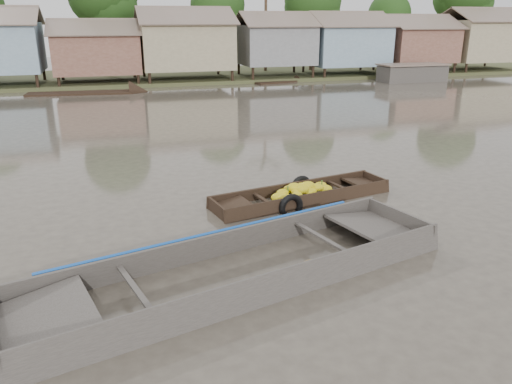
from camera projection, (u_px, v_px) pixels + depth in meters
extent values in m
plane|color=#474037|center=(296.00, 251.00, 10.31)|extent=(120.00, 120.00, 0.00)
cube|color=#384723|center=(149.00, 78.00, 40.16)|extent=(120.00, 12.00, 0.50)
cube|color=brown|center=(97.00, 53.00, 35.24)|extent=(5.80, 4.60, 2.70)
cube|color=brown|center=(94.00, 27.00, 33.53)|extent=(6.20, 2.67, 1.14)
cube|color=brown|center=(94.00, 26.00, 35.77)|extent=(6.20, 2.67, 1.14)
cube|color=gray|center=(185.00, 46.00, 36.80)|extent=(6.50, 5.30, 3.30)
cube|color=brown|center=(187.00, 15.00, 34.81)|extent=(6.90, 3.08, 1.31)
cube|color=brown|center=(181.00, 15.00, 37.40)|extent=(6.90, 3.08, 1.31)
cube|color=slate|center=(275.00, 45.00, 38.71)|extent=(5.40, 4.70, 2.90)
cube|color=brown|center=(281.00, 19.00, 36.93)|extent=(5.80, 2.73, 1.17)
cube|color=brown|center=(270.00, 19.00, 39.23)|extent=(5.80, 2.73, 1.17)
cube|color=#7B96A9|center=(345.00, 45.00, 40.36)|extent=(6.00, 5.00, 3.10)
cube|color=brown|center=(355.00, 19.00, 38.48)|extent=(6.40, 2.90, 1.24)
cube|color=brown|center=(339.00, 19.00, 40.93)|extent=(6.40, 2.90, 1.24)
cube|color=brown|center=(415.00, 45.00, 42.14)|extent=(5.70, 4.90, 2.80)
cube|color=brown|center=(427.00, 22.00, 40.33)|extent=(6.10, 2.85, 1.21)
cube|color=brown|center=(408.00, 21.00, 42.72)|extent=(6.10, 2.85, 1.21)
cube|color=gray|center=(480.00, 41.00, 43.81)|extent=(6.30, 5.10, 3.40)
cube|color=brown|center=(495.00, 15.00, 41.86)|extent=(6.70, 2.96, 1.26)
cube|color=brown|center=(473.00, 15.00, 44.35)|extent=(6.70, 2.96, 1.26)
cylinder|color=#473323|center=(107.00, 38.00, 38.31)|extent=(0.28, 0.28, 6.30)
cylinder|color=#473323|center=(218.00, 43.00, 41.82)|extent=(0.28, 0.28, 5.25)
sphere|color=#123711|center=(218.00, 4.00, 40.84)|extent=(4.50, 4.50, 4.50)
cylinder|color=#473323|center=(311.00, 40.00, 43.03)|extent=(0.28, 0.28, 5.60)
sphere|color=#123711|center=(313.00, 0.00, 41.97)|extent=(4.80, 4.80, 4.80)
cylinder|color=#473323|center=(387.00, 44.00, 46.27)|extent=(0.28, 0.28, 4.55)
sphere|color=#123711|center=(389.00, 15.00, 45.41)|extent=(3.90, 3.90, 3.90)
cylinder|color=#473323|center=(459.00, 32.00, 46.91)|extent=(0.28, 0.28, 6.65)
cylinder|color=#473323|center=(266.00, 25.00, 42.00)|extent=(0.24, 0.24, 8.00)
cube|color=black|center=(302.00, 203.00, 13.26)|extent=(4.98, 1.84, 0.08)
cube|color=black|center=(292.00, 190.00, 13.64)|extent=(4.93, 1.08, 0.46)
cube|color=black|center=(313.00, 202.00, 12.75)|extent=(4.93, 1.08, 0.46)
cube|color=black|center=(374.00, 183.00, 14.26)|extent=(0.26, 1.08, 0.44)
cube|color=black|center=(363.00, 183.00, 14.06)|extent=(1.01, 1.08, 0.18)
cube|color=black|center=(217.00, 211.00, 12.13)|extent=(0.26, 1.08, 0.44)
cube|color=black|center=(233.00, 206.00, 12.30)|extent=(1.01, 1.08, 0.18)
cube|color=black|center=(263.00, 200.00, 12.65)|extent=(0.29, 1.04, 0.05)
cube|color=black|center=(338.00, 186.00, 13.67)|extent=(0.29, 1.04, 0.05)
ellipsoid|color=yellow|center=(284.00, 199.00, 12.74)|extent=(0.44, 0.35, 0.25)
ellipsoid|color=yellow|center=(311.00, 197.00, 12.97)|extent=(0.36, 0.28, 0.20)
ellipsoid|color=yellow|center=(304.00, 188.00, 13.56)|extent=(0.37, 0.29, 0.20)
ellipsoid|color=yellow|center=(318.00, 188.00, 13.18)|extent=(0.35, 0.27, 0.19)
ellipsoid|color=yellow|center=(326.00, 189.00, 13.34)|extent=(0.41, 0.32, 0.23)
ellipsoid|color=yellow|center=(293.00, 190.00, 13.15)|extent=(0.39, 0.31, 0.22)
ellipsoid|color=yellow|center=(282.00, 204.00, 12.62)|extent=(0.35, 0.28, 0.20)
ellipsoid|color=yellow|center=(320.00, 186.00, 13.63)|extent=(0.44, 0.34, 0.24)
ellipsoid|color=yellow|center=(287.00, 198.00, 12.76)|extent=(0.40, 0.31, 0.22)
ellipsoid|color=yellow|center=(283.00, 193.00, 12.94)|extent=(0.38, 0.30, 0.21)
ellipsoid|color=yellow|center=(278.00, 197.00, 12.81)|extent=(0.45, 0.35, 0.25)
ellipsoid|color=yellow|center=(293.00, 190.00, 13.28)|extent=(0.36, 0.28, 0.20)
ellipsoid|color=yellow|center=(288.00, 201.00, 12.71)|extent=(0.43, 0.34, 0.24)
ellipsoid|color=yellow|center=(306.00, 190.00, 13.09)|extent=(0.40, 0.31, 0.22)
ellipsoid|color=yellow|center=(302.00, 189.00, 12.97)|extent=(0.42, 0.33, 0.23)
ellipsoid|color=yellow|center=(298.00, 188.00, 13.21)|extent=(0.42, 0.33, 0.23)
ellipsoid|color=yellow|center=(287.00, 201.00, 12.69)|extent=(0.44, 0.34, 0.24)
ellipsoid|color=yellow|center=(294.00, 189.00, 13.23)|extent=(0.40, 0.31, 0.22)
ellipsoid|color=yellow|center=(311.00, 191.00, 13.08)|extent=(0.39, 0.30, 0.21)
ellipsoid|color=yellow|center=(302.00, 186.00, 13.19)|extent=(0.34, 0.27, 0.19)
ellipsoid|color=yellow|center=(289.00, 189.00, 13.25)|extent=(0.35, 0.28, 0.19)
ellipsoid|color=yellow|center=(294.00, 187.00, 13.05)|extent=(0.42, 0.33, 0.23)
ellipsoid|color=yellow|center=(315.00, 188.00, 13.63)|extent=(0.39, 0.30, 0.21)
ellipsoid|color=yellow|center=(297.00, 195.00, 12.82)|extent=(0.34, 0.27, 0.19)
ellipsoid|color=yellow|center=(297.00, 191.00, 12.99)|extent=(0.41, 0.32, 0.23)
ellipsoid|color=yellow|center=(335.00, 193.00, 13.30)|extent=(0.37, 0.29, 0.20)
ellipsoid|color=yellow|center=(307.00, 186.00, 13.15)|extent=(0.45, 0.35, 0.25)
ellipsoid|color=yellow|center=(313.00, 188.00, 13.23)|extent=(0.41, 0.32, 0.23)
cylinder|color=#3F6626|center=(288.00, 189.00, 12.92)|extent=(0.04, 0.04, 0.16)
cylinder|color=#3F6626|center=(308.00, 186.00, 13.19)|extent=(0.04, 0.04, 0.16)
cylinder|color=#3F6626|center=(322.00, 183.00, 13.38)|extent=(0.04, 0.04, 0.16)
torus|color=black|center=(301.00, 187.00, 13.85)|extent=(0.66, 0.28, 0.65)
torus|color=black|center=(291.00, 207.00, 12.38)|extent=(0.70, 0.28, 0.68)
cube|color=#3C3733|center=(240.00, 282.00, 9.26)|extent=(8.32, 3.72, 0.08)
cube|color=#3C3733|center=(215.00, 248.00, 9.97)|extent=(8.10, 2.24, 0.66)
cube|color=#3C3733|center=(268.00, 292.00, 8.36)|extent=(8.10, 2.24, 0.66)
cube|color=#3C3733|center=(398.00, 224.00, 11.15)|extent=(0.56, 1.98, 0.63)
cube|color=#3C3733|center=(375.00, 227.00, 10.78)|extent=(1.80, 2.05, 0.26)
cube|color=#3C3733|center=(45.00, 318.00, 7.50)|extent=(1.80, 2.05, 0.26)
cube|color=#3C3733|center=(136.00, 290.00, 8.17)|extent=(0.58, 1.91, 0.05)
cube|color=#3C3733|center=(323.00, 239.00, 10.07)|extent=(0.58, 1.91, 0.05)
cube|color=#665E54|center=(240.00, 279.00, 9.24)|extent=(6.39, 3.08, 0.02)
cube|color=#1048A3|center=(213.00, 235.00, 9.94)|extent=(6.53, 1.77, 0.17)
torus|color=olive|center=(312.00, 267.00, 9.66)|extent=(0.46, 0.46, 0.07)
torus|color=olive|center=(312.00, 265.00, 9.65)|extent=(0.38, 0.38, 0.07)
cube|color=black|center=(278.00, 84.00, 37.15)|extent=(3.72, 1.76, 0.35)
cube|color=black|center=(81.00, 95.00, 31.67)|extent=(6.65, 2.05, 0.35)
cube|color=black|center=(412.00, 74.00, 37.88)|extent=(5.00, 2.00, 1.20)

